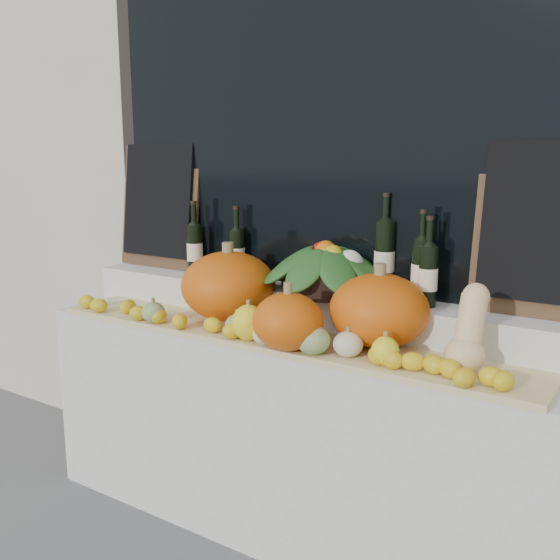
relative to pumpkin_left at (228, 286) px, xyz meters
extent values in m
cube|color=beige|center=(0.30, 0.75, 1.20)|extent=(7.00, 0.90, 4.50)
cube|color=black|center=(0.30, 0.30, 0.85)|extent=(2.40, 0.04, 2.10)
cube|color=black|center=(0.30, 0.27, 0.85)|extent=(2.20, 0.02, 2.00)
cube|color=silver|center=(0.30, 0.03, -0.61)|extent=(2.30, 0.55, 0.88)
cube|color=silver|center=(0.30, 0.18, -0.09)|extent=(2.30, 0.25, 0.16)
cube|color=tan|center=(0.30, -0.10, -0.16)|extent=(2.10, 0.32, 0.02)
ellipsoid|color=#D85A0B|center=(0.00, 0.00, 0.00)|extent=(0.46, 0.46, 0.30)
ellipsoid|color=#D85A0B|center=(0.70, 0.00, -0.01)|extent=(0.42, 0.42, 0.27)
ellipsoid|color=#D85A0B|center=(0.44, -0.22, -0.04)|extent=(0.33, 0.33, 0.21)
ellipsoid|color=#F1C58E|center=(1.06, -0.11, -0.09)|extent=(0.13, 0.13, 0.12)
cylinder|color=#F1C58E|center=(1.06, -0.06, 0.02)|extent=(0.09, 0.14, 0.18)
sphere|color=#F1C58E|center=(1.06, -0.02, 0.09)|extent=(0.09, 0.09, 0.09)
ellipsoid|color=#2F661E|center=(0.55, -0.22, -0.10)|extent=(0.12, 0.12, 0.11)
cylinder|color=olive|center=(0.55, -0.22, -0.03)|extent=(0.02, 0.02, 0.02)
ellipsoid|color=#2F661E|center=(0.19, -0.18, -0.10)|extent=(0.10, 0.10, 0.09)
cylinder|color=olive|center=(0.19, -0.18, -0.05)|extent=(0.02, 0.02, 0.02)
ellipsoid|color=beige|center=(0.34, -0.22, -0.11)|extent=(0.09, 0.09, 0.07)
cylinder|color=olive|center=(0.34, -0.22, -0.06)|extent=(0.02, 0.02, 0.02)
ellipsoid|color=yellow|center=(0.26, -0.21, -0.08)|extent=(0.13, 0.13, 0.14)
cylinder|color=olive|center=(0.26, -0.21, 0.00)|extent=(0.02, 0.02, 0.02)
ellipsoid|color=beige|center=(0.67, -0.17, -0.10)|extent=(0.11, 0.11, 0.09)
cylinder|color=olive|center=(0.67, -0.17, -0.05)|extent=(0.02, 0.02, 0.02)
ellipsoid|color=yellow|center=(0.81, -0.18, -0.10)|extent=(0.10, 0.10, 0.10)
cylinder|color=olive|center=(0.81, -0.18, -0.04)|extent=(0.02, 0.02, 0.02)
ellipsoid|color=#2F661E|center=(-0.24, -0.22, -0.10)|extent=(0.10, 0.10, 0.09)
cylinder|color=olive|center=(-0.24, -0.22, -0.05)|extent=(0.02, 0.02, 0.02)
cylinder|color=black|center=(0.39, 0.16, 0.04)|extent=(0.37, 0.37, 0.10)
cylinder|color=black|center=(-0.34, 0.18, 0.11)|extent=(0.07, 0.07, 0.24)
cylinder|color=black|center=(-0.34, 0.18, 0.27)|extent=(0.03, 0.03, 0.10)
cylinder|color=#F2E6C9|center=(-0.34, 0.18, 0.10)|extent=(0.08, 0.08, 0.08)
cylinder|color=black|center=(-0.34, 0.18, 0.33)|extent=(0.03, 0.03, 0.02)
cylinder|color=black|center=(-0.11, 0.21, 0.10)|extent=(0.07, 0.07, 0.22)
cylinder|color=black|center=(-0.11, 0.21, 0.26)|extent=(0.03, 0.03, 0.10)
cylinder|color=#F2E6C9|center=(-0.11, 0.21, 0.09)|extent=(0.08, 0.08, 0.08)
cylinder|color=black|center=(-0.11, 0.21, 0.32)|extent=(0.03, 0.03, 0.02)
cylinder|color=black|center=(0.61, 0.25, 0.14)|extent=(0.08, 0.08, 0.30)
cylinder|color=black|center=(0.61, 0.25, 0.34)|extent=(0.03, 0.03, 0.10)
cylinder|color=#F2E6C9|center=(0.61, 0.25, 0.13)|extent=(0.08, 0.08, 0.08)
cylinder|color=black|center=(0.61, 0.25, 0.40)|extent=(0.03, 0.03, 0.02)
cylinder|color=black|center=(0.79, 0.18, 0.11)|extent=(0.07, 0.07, 0.25)
cylinder|color=black|center=(0.79, 0.18, 0.29)|extent=(0.03, 0.03, 0.10)
cylinder|color=#F2E6C9|center=(0.79, 0.18, 0.10)|extent=(0.08, 0.08, 0.08)
cylinder|color=black|center=(0.79, 0.18, 0.35)|extent=(0.03, 0.03, 0.02)
cylinder|color=black|center=(0.82, 0.17, 0.10)|extent=(0.07, 0.07, 0.23)
cylinder|color=black|center=(0.82, 0.17, 0.27)|extent=(0.03, 0.03, 0.10)
cylinder|color=#F2E6C9|center=(0.82, 0.17, 0.09)|extent=(0.08, 0.08, 0.08)
cylinder|color=black|center=(0.82, 0.17, 0.32)|extent=(0.03, 0.03, 0.02)
cube|color=#4C331E|center=(-0.62, 0.25, 0.30)|extent=(0.50, 0.09, 0.62)
cube|color=black|center=(-0.62, 0.23, 0.33)|extent=(0.44, 0.08, 0.56)
cube|color=#4C331E|center=(1.22, 0.25, 0.30)|extent=(0.50, 0.09, 0.62)
cube|color=black|center=(1.22, 0.23, 0.33)|extent=(0.44, 0.08, 0.56)
camera|label=1|loc=(1.62, -2.08, 0.56)|focal=40.00mm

